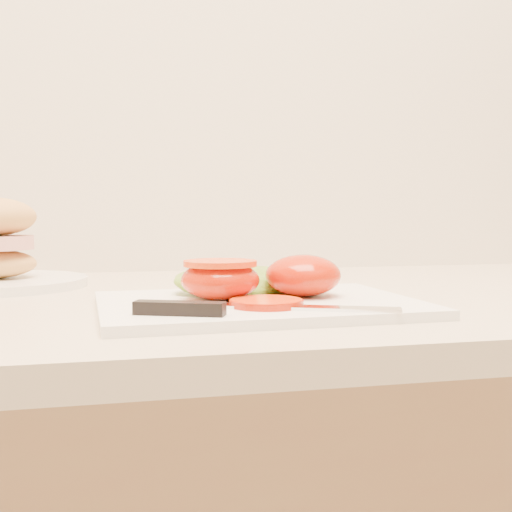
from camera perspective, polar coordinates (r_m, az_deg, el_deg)
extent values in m
cube|color=beige|center=(1.33, 21.08, 17.63)|extent=(4.00, 0.05, 2.70)
cube|color=white|center=(0.67, 0.20, -4.36)|extent=(0.33, 0.24, 0.01)
ellipsoid|color=red|center=(0.69, 4.21, -1.72)|extent=(0.08, 0.08, 0.05)
ellipsoid|color=red|center=(0.67, -3.19, -2.15)|extent=(0.08, 0.08, 0.04)
cylinder|color=red|center=(0.66, -3.20, -0.64)|extent=(0.08, 0.08, 0.01)
cylinder|color=#FF5C1A|center=(0.62, 0.92, -4.17)|extent=(0.07, 0.07, 0.01)
ellipsoid|color=olive|center=(0.72, -2.25, -2.29)|extent=(0.14, 0.11, 0.02)
ellipsoid|color=olive|center=(0.74, 0.73, -2.18)|extent=(0.14, 0.13, 0.02)
cube|color=silver|center=(0.60, 4.78, -4.62)|extent=(0.16, 0.09, 0.00)
cube|color=black|center=(0.57, -6.82, -4.64)|extent=(0.08, 0.05, 0.01)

